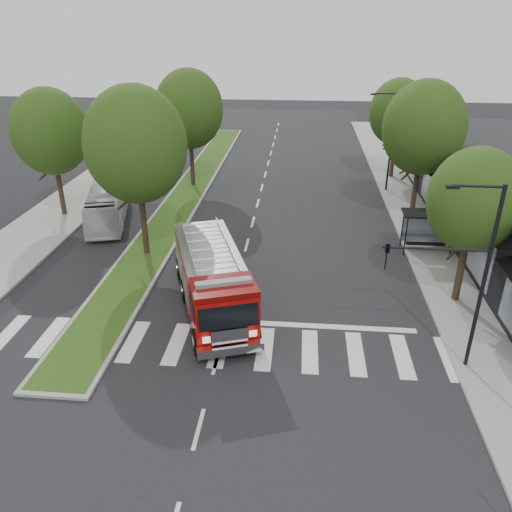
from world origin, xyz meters
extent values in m
plane|color=black|center=(0.00, 0.00, 0.00)|extent=(140.00, 140.00, 0.00)
cube|color=gray|center=(12.50, 10.00, 0.07)|extent=(5.00, 80.00, 0.15)
cube|color=gray|center=(-14.50, 10.00, 0.07)|extent=(5.00, 80.00, 0.15)
cube|color=gray|center=(-6.00, 18.00, 0.07)|extent=(3.00, 50.00, 0.14)
cube|color=#254413|center=(-6.00, 18.00, 0.14)|extent=(2.60, 49.50, 0.02)
cylinder|color=black|center=(9.80, 7.40, 1.25)|extent=(0.08, 0.08, 2.50)
cylinder|color=black|center=(12.60, 7.40, 1.25)|extent=(0.08, 0.08, 2.50)
cylinder|color=black|center=(9.80, 8.60, 1.25)|extent=(0.08, 0.08, 2.50)
cylinder|color=black|center=(12.60, 8.60, 1.25)|extent=(0.08, 0.08, 2.50)
cube|color=black|center=(11.20, 8.00, 2.55)|extent=(3.20, 1.60, 0.12)
cube|color=#8C99A5|center=(11.20, 8.70, 1.30)|extent=(2.80, 0.04, 1.80)
cube|color=black|center=(11.20, 8.00, 0.55)|extent=(2.40, 0.40, 0.08)
cylinder|color=black|center=(11.50, 2.00, 1.87)|extent=(0.36, 0.36, 3.74)
ellipsoid|color=#1A340E|center=(11.50, 2.00, 5.53)|extent=(4.40, 4.40, 5.06)
cylinder|color=black|center=(11.50, 14.00, 2.20)|extent=(0.36, 0.36, 4.40)
ellipsoid|color=#1A340E|center=(11.50, 14.00, 6.50)|extent=(5.60, 5.60, 6.44)
cylinder|color=black|center=(11.50, 24.00, 1.98)|extent=(0.36, 0.36, 3.96)
ellipsoid|color=#1A340E|center=(11.50, 24.00, 5.85)|extent=(5.00, 5.00, 5.75)
cylinder|color=black|center=(-6.00, 6.00, 2.31)|extent=(0.36, 0.36, 4.62)
ellipsoid|color=#1A340E|center=(-6.00, 6.00, 6.83)|extent=(5.80, 5.80, 6.67)
cylinder|color=black|center=(-6.00, 20.00, 2.20)|extent=(0.36, 0.36, 4.40)
ellipsoid|color=#1A340E|center=(-6.00, 20.00, 6.50)|extent=(5.60, 5.60, 6.44)
cylinder|color=black|center=(-14.00, 12.00, 2.09)|extent=(0.36, 0.36, 4.18)
ellipsoid|color=#1A340E|center=(-14.00, 12.00, 6.17)|extent=(5.20, 5.20, 5.98)
cylinder|color=black|center=(10.50, -3.50, 4.00)|extent=(0.16, 0.16, 8.00)
cylinder|color=black|center=(9.60, -3.50, 7.90)|extent=(1.80, 0.10, 0.10)
cube|color=black|center=(8.70, -3.50, 7.85)|extent=(0.45, 0.20, 0.12)
cylinder|color=black|center=(8.50, -3.50, 5.40)|extent=(4.00, 0.10, 0.10)
imported|color=black|center=(6.70, -3.50, 5.00)|extent=(0.18, 0.22, 1.10)
cylinder|color=black|center=(10.50, 20.00, 4.00)|extent=(0.16, 0.16, 8.00)
cylinder|color=black|center=(9.60, 20.00, 7.90)|extent=(1.80, 0.10, 0.10)
cube|color=black|center=(8.70, 20.00, 7.85)|extent=(0.45, 0.20, 0.12)
cube|color=#670705|center=(-0.89, 0.34, 0.55)|extent=(5.60, 9.64, 0.28)
cube|color=#9F0B08|center=(-1.18, 1.17, 1.71)|extent=(4.89, 7.55, 2.20)
cube|color=#9F0B08|center=(0.22, -2.89, 1.71)|extent=(3.25, 2.77, 2.31)
cube|color=#B2B2B7|center=(-1.18, 1.17, 2.86)|extent=(4.89, 7.55, 0.13)
cylinder|color=#B2B2B7|center=(-2.11, 0.85, 3.08)|extent=(2.25, 6.28, 0.11)
cylinder|color=#B2B2B7|center=(-0.24, 1.49, 3.08)|extent=(2.25, 6.28, 0.11)
cube|color=silver|center=(0.63, -4.08, 0.66)|extent=(2.83, 1.29, 0.39)
cube|color=#8C99A5|center=(0.22, -2.89, 3.19)|extent=(2.41, 1.15, 0.20)
cylinder|color=black|center=(-0.87, -3.61, 0.61)|extent=(0.76, 1.27, 1.21)
cylinder|color=black|center=(1.52, -2.79, 0.61)|extent=(0.76, 1.27, 1.21)
cylinder|color=black|center=(-2.37, 0.76, 0.61)|extent=(0.76, 1.27, 1.21)
cylinder|color=black|center=(0.02, 1.58, 0.61)|extent=(0.76, 1.27, 1.21)
cylinder|color=black|center=(-3.23, 3.26, 0.61)|extent=(0.76, 1.27, 1.21)
cylinder|color=black|center=(-0.84, 4.08, 0.61)|extent=(0.76, 1.27, 1.21)
imported|color=silver|center=(-10.44, 11.73, 1.32)|extent=(4.58, 9.76, 2.65)
camera|label=1|loc=(3.28, -21.14, 13.34)|focal=35.00mm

